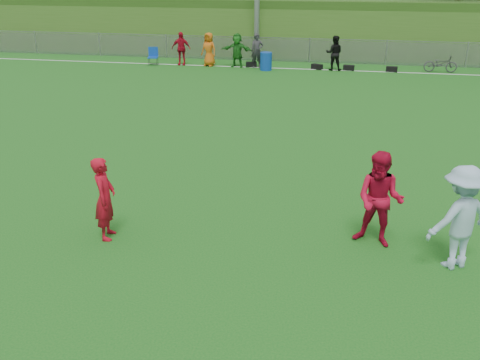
% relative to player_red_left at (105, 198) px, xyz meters
% --- Properties ---
extents(ground, '(120.00, 120.00, 0.00)m').
position_rel_player_red_left_xyz_m(ground, '(2.64, 0.47, -0.84)').
color(ground, '#125817').
rests_on(ground, ground).
extents(sideline_far, '(60.00, 0.10, 0.01)m').
position_rel_player_red_left_xyz_m(sideline_far, '(2.64, 18.47, -0.84)').
color(sideline_far, white).
rests_on(sideline_far, ground).
extents(fence, '(58.00, 0.06, 1.30)m').
position_rel_player_red_left_xyz_m(fence, '(2.64, 20.47, -0.19)').
color(fence, gray).
rests_on(fence, ground).
extents(berm, '(120.00, 18.00, 3.00)m').
position_rel_player_red_left_xyz_m(berm, '(2.64, 31.47, 0.66)').
color(berm, '#2C5618').
rests_on(berm, ground).
extents(spectator_row, '(8.82, 0.78, 1.69)m').
position_rel_player_red_left_xyz_m(spectator_row, '(-0.52, 18.47, 0.01)').
color(spectator_row, '#AF0C20').
rests_on(spectator_row, ground).
extents(gear_bags, '(7.61, 0.54, 0.26)m').
position_rel_player_red_left_xyz_m(gear_bags, '(3.64, 18.57, -0.71)').
color(gear_bags, black).
rests_on(gear_bags, ground).
extents(player_red_left, '(0.50, 0.68, 1.68)m').
position_rel_player_red_left_xyz_m(player_red_left, '(0.00, 0.00, 0.00)').
color(player_red_left, '#AD0C1E').
rests_on(player_red_left, ground).
extents(player_red_center, '(1.09, 0.96, 1.89)m').
position_rel_player_red_left_xyz_m(player_red_center, '(5.25, 0.69, 0.10)').
color(player_red_center, '#B40C2C').
rests_on(player_red_center, ground).
extents(player_blue, '(1.44, 1.25, 1.93)m').
position_rel_player_red_left_xyz_m(player_blue, '(6.59, 0.12, 0.12)').
color(player_blue, '#9FC4DD').
rests_on(player_blue, ground).
extents(recycling_bin, '(0.77, 0.77, 0.88)m').
position_rel_player_red_left_xyz_m(recycling_bin, '(0.66, 17.86, -0.40)').
color(recycling_bin, '#0F3DA2').
rests_on(recycling_bin, ground).
extents(camp_chair, '(0.59, 0.60, 0.90)m').
position_rel_player_red_left_xyz_m(camp_chair, '(-5.36, 18.17, -0.58)').
color(camp_chair, '#0F3EA5').
rests_on(camp_chair, ground).
extents(bicycle, '(1.58, 0.57, 0.82)m').
position_rel_player_red_left_xyz_m(bicycle, '(9.16, 18.91, -0.43)').
color(bicycle, '#323235').
rests_on(bicycle, ground).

